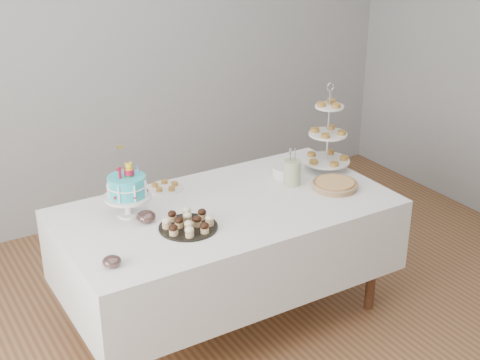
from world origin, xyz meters
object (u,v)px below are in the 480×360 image
pie (335,185)px  tiered_stand (328,134)px  birthday_cake (128,198)px  utensil_pitcher (292,171)px  pastry_plate (165,187)px  jam_bowl_a (112,261)px  table (227,240)px  plate_stack (285,172)px  jam_bowl_b (146,217)px  cupcake_tray (188,222)px

pie → tiered_stand: tiered_stand is taller
birthday_cake → utensil_pitcher: birthday_cake is taller
pastry_plate → jam_bowl_a: 0.91m
table → plate_stack: plate_stack is taller
jam_bowl_a → jam_bowl_b: jam_bowl_b is taller
cupcake_tray → utensil_pitcher: bearing=13.0°
birthday_cake → pie: birthday_cake is taller
tiered_stand → jam_bowl_a: tiered_stand is taller
pie → jam_bowl_a: bearing=-173.9°
table → tiered_stand: size_ratio=3.31×
pastry_plate → jam_bowl_a: (-0.61, -0.69, 0.01)m
jam_bowl_b → jam_bowl_a: bearing=-133.8°
birthday_cake → tiered_stand: 1.35m
plate_stack → jam_bowl_b: plate_stack is taller
cupcake_tray → jam_bowl_b: size_ratio=2.98×
jam_bowl_b → birthday_cake: bearing=113.8°
table → utensil_pitcher: 0.59m
cupcake_tray → jam_bowl_a: size_ratio=3.44×
cupcake_tray → tiered_stand: 1.18m
plate_stack → utensil_pitcher: utensil_pitcher is taller
jam_bowl_b → pastry_plate: bearing=51.2°
birthday_cake → jam_bowl_b: 0.15m
cupcake_tray → tiered_stand: tiered_stand is taller
pie → plate_stack: (-0.15, 0.31, 0.01)m
table → cupcake_tray: size_ratio=6.01×
cupcake_tray → jam_bowl_b: 0.25m
cupcake_tray → pastry_plate: (0.11, 0.53, -0.02)m
table → birthday_cake: birthday_cake is taller
plate_stack → table: bearing=-161.6°
tiered_stand → cupcake_tray: bearing=-167.1°
table → cupcake_tray: 0.43m
cupcake_tray → pastry_plate: size_ratio=1.49×
birthday_cake → utensil_pitcher: bearing=-7.0°
jam_bowl_a → jam_bowl_b: 0.48m
tiered_stand → utensil_pitcher: (-0.32, -0.07, -0.16)m
pie → plate_stack: 0.34m
jam_bowl_b → utensil_pitcher: bearing=-0.0°
birthday_cake → utensil_pitcher: 1.03m
tiered_stand → pastry_plate: 1.08m
pie → tiered_stand: 0.37m
tiered_stand → jam_bowl_b: tiered_stand is taller
table → tiered_stand: bearing=8.9°
tiered_stand → jam_bowl_a: bearing=-165.5°
tiered_stand → plate_stack: (-0.29, 0.05, -0.21)m
pastry_plate → table: bearing=-62.6°
pie → pastry_plate: pie is taller
cupcake_tray → jam_bowl_a: cupcake_tray is taller
table → jam_bowl_b: 0.54m
jam_bowl_a → plate_stack: bearing=19.2°
pie → pastry_plate: (-0.88, 0.53, -0.01)m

